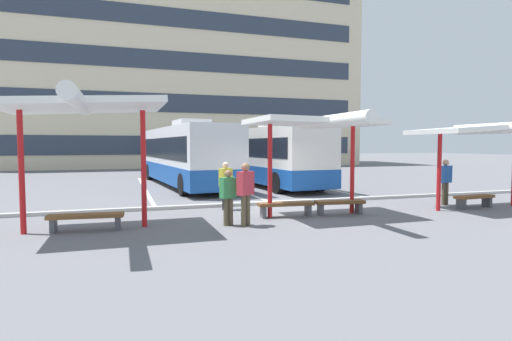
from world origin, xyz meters
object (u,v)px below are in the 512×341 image
Objects in this scene: waiting_shelter_1 at (317,124)px; waiting_passenger_0 at (246,189)px; waiting_shelter_0 at (83,108)px; waiting_passenger_3 at (226,182)px; coach_bus_1 at (269,157)px; bench_3 at (474,199)px; waiting_passenger_2 at (445,179)px; waiting_shelter_2 at (486,130)px; coach_bus_0 at (184,156)px; bench_0 at (86,218)px; waiting_passenger_1 at (228,194)px; bench_2 at (340,204)px; bench_1 at (286,206)px.

waiting_shelter_1 is 2.62× the size of waiting_passenger_0.
waiting_passenger_3 is (4.29, 2.41, -2.21)m from waiting_shelter_0.
waiting_passenger_3 is (-4.27, -7.30, -0.64)m from coach_bus_1.
waiting_passenger_3 is (-2.34, 2.20, -1.91)m from waiting_shelter_1.
waiting_passenger_0 reaches higher than bench_3.
coach_bus_1 reaches higher than waiting_passenger_3.
waiting_shelter_2 is at bearing -69.36° from waiting_passenger_2.
coach_bus_0 reaches higher than bench_0.
waiting_shelter_1 is (2.46, -11.09, 1.27)m from coach_bus_0.
coach_bus_1 is 2.23× the size of waiting_shelter_2.
waiting_shelter_2 is at bearing 1.32° from waiting_passenger_0.
waiting_shelter_0 is 3.25× the size of waiting_passenger_1.
coach_bus_0 reaches higher than waiting_passenger_1.
coach_bus_1 is 5.88× the size of waiting_passenger_0.
waiting_shelter_1 is (-1.93, -9.50, 1.28)m from coach_bus_1.
waiting_passenger_1 reaches higher than bench_3.
coach_bus_0 is 14.51m from waiting_shelter_2.
bench_2 is 5.81m from waiting_shelter_2.
coach_bus_1 reaches higher than waiting_shelter_0.
waiting_shelter_0 reaches higher than bench_1.
waiting_shelter_0 is 2.82m from bench_0.
waiting_shelter_2 is (12.78, -0.48, 2.41)m from bench_0.
waiting_passenger_0 is (4.12, -0.68, 0.68)m from bench_0.
bench_1 is (5.74, 0.49, -2.82)m from waiting_shelter_0.
waiting_shelter_2 reaches higher than bench_2.
waiting_shelter_1 is at bearing -43.12° from waiting_passenger_3.
coach_bus_1 is 10.95m from waiting_shelter_2.
bench_1 is at bearing 3.30° from bench_0.
bench_2 is (-1.03, -9.39, -1.25)m from coach_bus_1.
coach_bus_0 is 11.55m from bench_2.
coach_bus_0 is 1.22× the size of coach_bus_1.
coach_bus_0 is 8.92m from waiting_passenger_3.
waiting_shelter_2 is (5.24, -0.65, 2.41)m from bench_2.
coach_bus_1 is at bearing 66.53° from waiting_passenger_0.
waiting_shelter_2 is 2.64× the size of waiting_passenger_0.
waiting_passenger_3 reaches higher than bench_0.
waiting_shelter_1 is 2.70× the size of waiting_passenger_2.
waiting_shelter_0 is 3.04× the size of bench_2.
coach_bus_0 is 14.22m from bench_3.
waiting_passenger_2 is (4.77, 0.61, 0.65)m from bench_2.
bench_1 is 6.62m from waiting_passenger_2.
waiting_passenger_0 reaches higher than bench_0.
coach_bus_1 reaches higher than waiting_passenger_1.
bench_0 is 7.54m from bench_2.
waiting_passenger_1 is at bearing -102.61° from waiting_passenger_3.
waiting_passenger_0 is 8.32m from waiting_passenger_2.
bench_2 is (7.54, 0.17, -0.01)m from bench_0.
waiting_passenger_0 reaches higher than bench_1.
waiting_shelter_1 is 6.65m from bench_3.
bench_3 is (5.24, -0.28, 0.00)m from bench_2.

